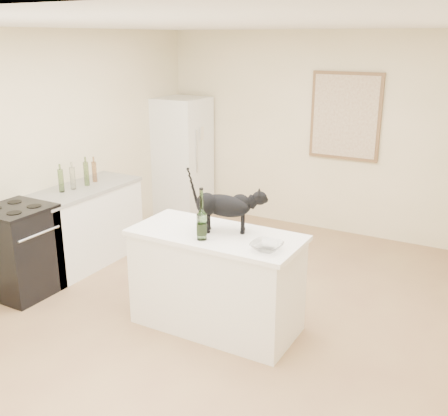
{
  "coord_description": "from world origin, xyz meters",
  "views": [
    {
      "loc": [
        2.24,
        -3.88,
        2.51
      ],
      "look_at": [
        0.15,
        -0.15,
        1.12
      ],
      "focal_mm": 42.35,
      "sensor_mm": 36.0,
      "label": 1
    }
  ],
  "objects_px": {
    "stove": "(20,252)",
    "glass_bowl": "(267,246)",
    "fridge": "(182,157)",
    "black_cat": "(224,208)",
    "wine_bottle": "(202,217)"
  },
  "relations": [
    {
      "from": "fridge",
      "to": "black_cat",
      "type": "distance_m",
      "value": 3.26
    },
    {
      "from": "stove",
      "to": "fridge",
      "type": "height_order",
      "value": "fridge"
    },
    {
      "from": "fridge",
      "to": "black_cat",
      "type": "xyz_separation_m",
      "value": [
        2.09,
        -2.48,
        0.26
      ]
    },
    {
      "from": "stove",
      "to": "glass_bowl",
      "type": "relative_size",
      "value": 3.58
    },
    {
      "from": "wine_bottle",
      "to": "glass_bowl",
      "type": "bearing_deg",
      "value": 5.51
    },
    {
      "from": "wine_bottle",
      "to": "glass_bowl",
      "type": "xyz_separation_m",
      "value": [
        0.57,
        0.05,
        -0.17
      ]
    },
    {
      "from": "stove",
      "to": "black_cat",
      "type": "height_order",
      "value": "black_cat"
    },
    {
      "from": "stove",
      "to": "wine_bottle",
      "type": "distance_m",
      "value": 2.13
    },
    {
      "from": "stove",
      "to": "wine_bottle",
      "type": "bearing_deg",
      "value": 5.94
    },
    {
      "from": "stove",
      "to": "glass_bowl",
      "type": "bearing_deg",
      "value": 5.84
    },
    {
      "from": "fridge",
      "to": "stove",
      "type": "bearing_deg",
      "value": -90.0
    },
    {
      "from": "wine_bottle",
      "to": "black_cat",
      "type": "bearing_deg",
      "value": 74.82
    },
    {
      "from": "stove",
      "to": "wine_bottle",
      "type": "xyz_separation_m",
      "value": [
        2.02,
        0.21,
        0.65
      ]
    },
    {
      "from": "fridge",
      "to": "glass_bowl",
      "type": "relative_size",
      "value": 6.77
    },
    {
      "from": "black_cat",
      "to": "wine_bottle",
      "type": "distance_m",
      "value": 0.27
    }
  ]
}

